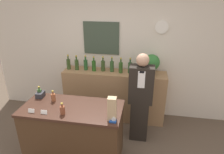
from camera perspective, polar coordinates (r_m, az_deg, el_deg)
back_wall at (r=4.06m, az=0.18°, el=7.35°), size 5.20×0.09×2.70m
back_shelf at (r=4.11m, az=0.62°, el=-5.16°), size 2.03×0.43×1.02m
display_counter at (r=3.23m, az=-10.77°, el=-15.44°), size 1.46×0.69×0.92m
shopkeeper at (r=3.43m, az=8.09°, el=-6.21°), size 0.40×0.25×1.58m
potted_plant at (r=3.77m, az=11.24°, el=3.86°), size 0.30×0.30×0.39m
paper_bag at (r=2.57m, az=0.00°, el=-9.08°), size 0.12×0.10×0.32m
tape_dispenser at (r=2.60m, az=0.33°, el=-12.33°), size 0.09×0.06×0.07m
price_card_left at (r=2.99m, az=-22.07°, el=-8.93°), size 0.09×0.02×0.06m
price_card_right at (r=2.90m, az=-18.87°, el=-9.47°), size 0.09×0.02×0.06m
gift_box at (r=3.36m, az=-19.81°, el=-4.74°), size 0.12×0.15×0.08m
counter_bottle_0 at (r=3.37m, az=-19.96°, el=-4.19°), size 0.07×0.07×0.17m
counter_bottle_1 at (r=3.16m, az=-16.42°, el=-5.52°), size 0.07×0.07×0.17m
counter_bottle_2 at (r=2.81m, az=-13.97°, el=-9.12°), size 0.07×0.07×0.17m
shelf_bottle_0 at (r=4.11m, az=-12.32°, el=3.73°), size 0.08×0.08×0.30m
shelf_bottle_1 at (r=4.03m, az=-10.04°, el=3.57°), size 0.08×0.08×0.30m
shelf_bottle_2 at (r=4.00m, az=-7.53°, el=3.57°), size 0.08×0.08×0.30m
shelf_bottle_3 at (r=3.93m, az=-5.19°, el=3.29°), size 0.08×0.08×0.30m
shelf_bottle_4 at (r=3.91m, az=-2.57°, el=3.30°), size 0.08×0.08×0.30m
shelf_bottle_5 at (r=3.88m, az=-0.03°, el=3.13°), size 0.08×0.08×0.30m
shelf_bottle_6 at (r=3.83m, az=2.51°, el=2.84°), size 0.08×0.08×0.30m
shelf_bottle_7 at (r=3.83m, az=5.18°, el=2.78°), size 0.08×0.08×0.30m
shelf_bottle_8 at (r=3.83m, az=7.82°, el=2.66°), size 0.08×0.08×0.30m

